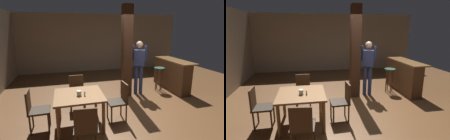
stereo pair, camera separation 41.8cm
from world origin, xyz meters
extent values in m
plane|color=brown|center=(0.00, 0.00, 0.00)|extent=(10.80, 10.80, 0.00)
cube|color=gray|center=(0.00, 4.50, 1.40)|extent=(8.00, 0.10, 2.80)
cube|color=#382114|center=(0.00, 0.82, 1.40)|extent=(0.28, 0.28, 2.80)
cube|color=brown|center=(-1.61, -0.61, 0.72)|extent=(1.02, 1.02, 0.04)
cylinder|color=brown|center=(-1.17, -0.17, 0.35)|extent=(0.07, 0.07, 0.70)
cylinder|color=brown|center=(-2.05, -0.17, 0.35)|extent=(0.07, 0.07, 0.70)
cylinder|color=brown|center=(-1.17, -1.05, 0.35)|extent=(0.07, 0.07, 0.70)
cylinder|color=brown|center=(-2.05, -1.05, 0.35)|extent=(0.07, 0.07, 0.70)
cube|color=#2D2319|center=(-2.43, -0.57, 0.45)|extent=(0.43, 0.43, 0.04)
cube|color=#4C301C|center=(-2.62, -0.58, 0.68)|extent=(0.04, 0.38, 0.45)
cylinder|color=#4C301C|center=(-2.26, -0.40, 0.23)|extent=(0.04, 0.04, 0.43)
cylinder|color=#4C301C|center=(-2.25, -0.75, 0.23)|extent=(0.04, 0.04, 0.43)
cylinder|color=#4C301C|center=(-2.61, -0.40, 0.23)|extent=(0.04, 0.04, 0.43)
cylinder|color=#4C301C|center=(-2.60, -0.75, 0.23)|extent=(0.04, 0.04, 0.43)
cube|color=#2D2319|center=(-1.59, 0.18, 0.45)|extent=(0.42, 0.42, 0.04)
cube|color=#4C301C|center=(-1.59, 0.37, 0.68)|extent=(0.38, 0.04, 0.45)
cylinder|color=#4C301C|center=(-1.41, 0.01, 0.23)|extent=(0.04, 0.04, 0.43)
cylinder|color=#4C301C|center=(-1.76, 0.01, 0.23)|extent=(0.04, 0.04, 0.43)
cylinder|color=#4C301C|center=(-1.41, 0.36, 0.23)|extent=(0.04, 0.04, 0.43)
cylinder|color=#4C301C|center=(-1.76, 0.36, 0.23)|extent=(0.04, 0.04, 0.43)
cube|color=#2D2319|center=(-0.75, -0.60, 0.45)|extent=(0.43, 0.43, 0.04)
cube|color=#4C301C|center=(-0.56, -0.59, 0.68)|extent=(0.05, 0.38, 0.45)
cylinder|color=#4C301C|center=(-0.92, -0.78, 0.23)|extent=(0.04, 0.04, 0.43)
cylinder|color=#4C301C|center=(-0.93, -0.43, 0.23)|extent=(0.04, 0.04, 0.43)
cylinder|color=#4C301C|center=(-0.57, -0.77, 0.23)|extent=(0.04, 0.04, 0.43)
cylinder|color=#4C301C|center=(-0.58, -0.42, 0.23)|extent=(0.04, 0.04, 0.43)
cube|color=#2D2319|center=(-1.57, -1.48, 0.45)|extent=(0.46, 0.46, 0.04)
cube|color=#4C301C|center=(-1.60, -1.67, 0.68)|extent=(0.38, 0.08, 0.45)
cylinder|color=#4C301C|center=(-1.73, -1.29, 0.23)|extent=(0.04, 0.04, 0.43)
cylinder|color=#4C301C|center=(-1.38, -1.33, 0.23)|extent=(0.04, 0.04, 0.43)
cylinder|color=silver|center=(-1.61, -0.69, 0.79)|extent=(0.10, 0.10, 0.11)
cylinder|color=silver|center=(-1.49, -0.72, 0.79)|extent=(0.03, 0.03, 0.10)
cube|color=navy|center=(0.43, 0.84, 1.20)|extent=(0.39, 0.32, 0.50)
sphere|color=beige|center=(0.43, 0.84, 1.61)|extent=(0.28, 0.28, 0.21)
cylinder|color=navy|center=(0.50, 0.81, 0.47)|extent=(0.16, 0.16, 0.95)
cylinder|color=navy|center=(0.36, 0.87, 0.47)|extent=(0.16, 0.16, 0.95)
cylinder|color=navy|center=(0.61, 0.76, 1.35)|extent=(0.11, 0.11, 0.46)
cylinder|color=navy|center=(0.25, 0.92, 1.35)|extent=(0.11, 0.11, 0.46)
cube|color=brown|center=(1.84, 0.98, 1.02)|extent=(0.56, 1.72, 0.04)
cube|color=#4C301C|center=(1.74, 0.98, 0.50)|extent=(0.36, 1.72, 1.00)
cylinder|color=#1E3828|center=(1.26, 0.96, 0.78)|extent=(0.36, 0.36, 0.05)
torus|color=#422816|center=(1.26, 0.96, 0.27)|extent=(0.25, 0.25, 0.02)
cylinder|color=#422816|center=(1.26, 1.08, 0.38)|extent=(0.03, 0.03, 0.75)
cylinder|color=#422816|center=(1.26, 0.85, 0.38)|extent=(0.03, 0.03, 0.75)
cylinder|color=#422816|center=(1.38, 0.96, 0.38)|extent=(0.03, 0.03, 0.75)
cylinder|color=#422816|center=(1.14, 0.96, 0.38)|extent=(0.03, 0.03, 0.75)
camera|label=1|loc=(-1.87, -4.19, 2.12)|focal=28.00mm
camera|label=2|loc=(-1.46, -4.28, 2.12)|focal=28.00mm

